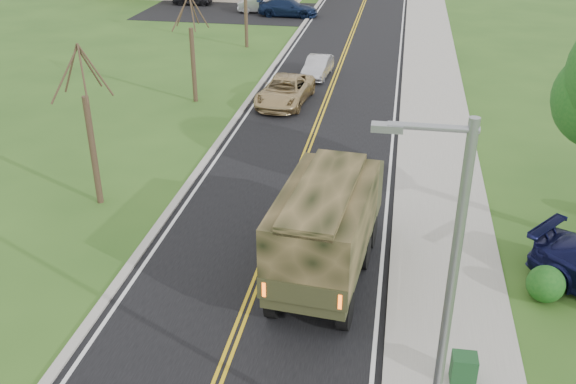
% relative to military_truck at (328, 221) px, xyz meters
% --- Properties ---
extents(road, '(8.00, 120.00, 0.01)m').
position_rel_military_truck_xyz_m(road, '(-2.07, 33.39, -1.95)').
color(road, black).
rests_on(road, ground).
extents(curb_right, '(0.30, 120.00, 0.12)m').
position_rel_military_truck_xyz_m(curb_right, '(2.08, 33.39, -1.89)').
color(curb_right, '#9E998E').
rests_on(curb_right, ground).
extents(sidewalk_right, '(3.20, 120.00, 0.10)m').
position_rel_military_truck_xyz_m(sidewalk_right, '(3.83, 33.39, -1.90)').
color(sidewalk_right, '#9E998E').
rests_on(sidewalk_right, ground).
extents(curb_left, '(0.30, 120.00, 0.10)m').
position_rel_military_truck_xyz_m(curb_left, '(-6.22, 33.39, -1.90)').
color(curb_left, '#9E998E').
rests_on(curb_left, ground).
extents(street_light, '(1.65, 0.22, 8.00)m').
position_rel_military_truck_xyz_m(street_light, '(2.83, -7.11, 2.48)').
color(street_light, gray).
rests_on(street_light, ground).
extents(bare_tree_a, '(1.93, 2.26, 6.08)m').
position_rel_military_truck_xyz_m(bare_tree_a, '(-9.07, 3.39, 0.67)').
color(bare_tree_a, '#38281C').
rests_on(bare_tree_a, ground).
extents(bare_tree_b, '(1.83, 2.14, 5.73)m').
position_rel_military_truck_xyz_m(bare_tree_b, '(-9.07, 15.39, 0.52)').
color(bare_tree_b, '#38281C').
rests_on(bare_tree_b, ground).
extents(bare_tree_c, '(2.04, 2.39, 6.42)m').
position_rel_military_truck_xyz_m(bare_tree_c, '(-9.07, 27.39, 0.82)').
color(bare_tree_c, '#38281C').
rests_on(bare_tree_c, ground).
extents(military_truck, '(2.97, 7.01, 3.41)m').
position_rel_military_truck_xyz_m(military_truck, '(0.00, 0.00, 0.00)').
color(military_truck, black).
rests_on(military_truck, ground).
extents(suv_champagne, '(2.79, 5.28, 1.41)m').
position_rel_military_truck_xyz_m(suv_champagne, '(-4.21, 15.87, -1.24)').
color(suv_champagne, tan).
rests_on(suv_champagne, ground).
extents(sedan_silver, '(1.58, 3.82, 1.23)m').
position_rel_military_truck_xyz_m(sedan_silver, '(-3.15, 21.08, -1.34)').
color(sedan_silver, '#B1B0B5').
rests_on(sedan_silver, ground).
extents(utility_box_near, '(0.61, 0.52, 0.80)m').
position_rel_military_truck_xyz_m(utility_box_near, '(3.86, -4.12, -1.45)').
color(utility_box_near, '#17431E').
rests_on(utility_box_near, sidewalk_right).
extents(lot_car_silver, '(4.09, 1.89, 1.30)m').
position_rel_military_truck_xyz_m(lot_car_silver, '(-10.67, 39.30, -1.30)').
color(lot_car_silver, '#BBBCC0').
rests_on(lot_car_silver, ground).
extents(lot_car_navy, '(5.12, 2.22, 1.47)m').
position_rel_military_truck_xyz_m(lot_car_navy, '(-8.04, 38.20, -1.22)').
color(lot_car_navy, '#0F1C3A').
rests_on(lot_car_navy, ground).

